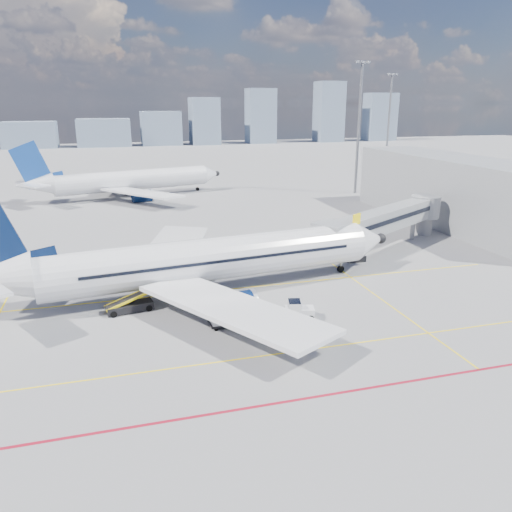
{
  "coord_description": "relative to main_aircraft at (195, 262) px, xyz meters",
  "views": [
    {
      "loc": [
        -9.27,
        -37.29,
        17.67
      ],
      "look_at": [
        2.87,
        5.57,
        4.0
      ],
      "focal_mm": 35.0,
      "sensor_mm": 36.0,
      "label": 1
    }
  ],
  "objects": [
    {
      "name": "second_aircraft",
      "position": [
        -4.84,
        54.91,
        0.0
      ],
      "size": [
        39.54,
        33.89,
        11.74
      ],
      "rotation": [
        0.0,
        0.0,
        0.27
      ],
      "color": "silver",
      "rests_on": "ground"
    },
    {
      "name": "cargo_dolly",
      "position": [
        1.45,
        -7.99,
        -2.19
      ],
      "size": [
        3.5,
        1.71,
        1.87
      ],
      "rotation": [
        0.0,
        0.0,
        0.06
      ],
      "color": "black",
      "rests_on": "ground"
    },
    {
      "name": "floodlight_mast_far",
      "position": [
        67.5,
        82.2,
        10.37
      ],
      "size": [
        3.2,
        0.61,
        25.45
      ],
      "color": "slate",
      "rests_on": "ground"
    },
    {
      "name": "distant_skyline",
      "position": [
        -3.15,
        182.21,
        6.24
      ],
      "size": [
        256.97,
        13.7,
        27.48
      ],
      "color": "slate",
      "rests_on": "ground"
    },
    {
      "name": "belt_loader",
      "position": [
        -6.26,
        -2.76,
        -2.6
      ],
      "size": [
        5.9,
        2.3,
        2.37
      ],
      "rotation": [
        0.0,
        0.0,
        0.18
      ],
      "color": "black",
      "rests_on": "ground"
    },
    {
      "name": "ramp_worker",
      "position": [
        5.49,
        -9.78,
        -2.46
      ],
      "size": [
        0.57,
        0.65,
        1.51
      ],
      "primitive_type": "imported",
      "rotation": [
        0.0,
        0.0,
        1.09
      ],
      "color": "yellow",
      "rests_on": "ground"
    },
    {
      "name": "ground",
      "position": [
        2.5,
        -7.79,
        -3.22
      ],
      "size": [
        420.0,
        420.0,
        0.0
      ],
      "primitive_type": "plane",
      "color": "gray",
      "rests_on": "ground"
    },
    {
      "name": "baggage_tug",
      "position": [
        7.33,
        -8.4,
        -2.4
      ],
      "size": [
        2.72,
        2.04,
        1.71
      ],
      "rotation": [
        0.0,
        0.0,
        -0.25
      ],
      "color": "silver",
      "rests_on": "ground"
    },
    {
      "name": "floodlight_mast_ne",
      "position": [
        40.5,
        47.2,
        10.37
      ],
      "size": [
        3.2,
        0.61,
        25.45
      ],
      "color": "slate",
      "rests_on": "ground"
    },
    {
      "name": "apron_markings",
      "position": [
        1.92,
        -11.7,
        -3.21
      ],
      "size": [
        90.0,
        35.12,
        0.01
      ],
      "color": "yellow",
      "rests_on": "ground"
    },
    {
      "name": "jet_bridge",
      "position": [
        26.01,
        9.12,
        0.52
      ],
      "size": [
        23.55,
        15.78,
        6.3
      ],
      "color": "gray",
      "rests_on": "ground"
    },
    {
      "name": "terminal_block",
      "position": [
        42.45,
        18.21,
        1.78
      ],
      "size": [
        10.0,
        42.0,
        10.0
      ],
      "color": "gray",
      "rests_on": "ground"
    },
    {
      "name": "main_aircraft",
      "position": [
        0.0,
        0.0,
        0.0
      ],
      "size": [
        42.87,
        37.27,
        12.55
      ],
      "rotation": [
        0.0,
        0.0,
        0.12
      ],
      "color": "silver",
      "rests_on": "ground"
    }
  ]
}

